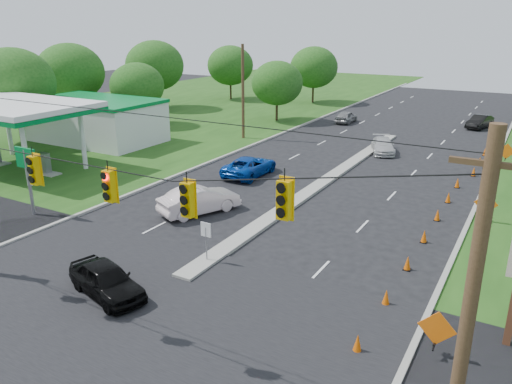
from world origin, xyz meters
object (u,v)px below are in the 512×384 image
Objects in this scene: gas_station at (84,118)px; black_sedan at (106,280)px; blue_pickup at (250,166)px; white_sedan at (199,200)px.

gas_station is 28.81m from black_sedan.
gas_station is at bearing -2.69° from blue_pickup.
black_sedan is 0.85× the size of white_sedan.
gas_station is at bearing 64.79° from black_sedan.
gas_station is at bearing -0.41° from white_sedan.
blue_pickup is (18.10, -0.81, -1.86)m from gas_station.
white_sedan is (-2.32, 9.74, 0.10)m from black_sedan.
black_sedan is at bearing -40.76° from gas_station.
white_sedan is at bearing 28.95° from black_sedan.
blue_pickup is (-3.67, 17.96, 0.01)m from black_sedan.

